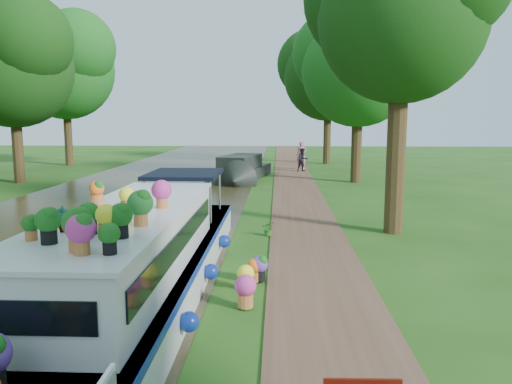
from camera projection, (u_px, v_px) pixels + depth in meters
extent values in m
plane|color=#1F4C13|center=(265.00, 259.00, 12.30)|extent=(100.00, 100.00, 0.00)
cube|color=#2D2713|center=(27.00, 255.00, 12.56)|extent=(10.00, 100.00, 0.02)
cube|color=brown|center=(314.00, 259.00, 12.24)|extent=(2.20, 100.00, 0.03)
cube|color=silver|center=(144.00, 277.00, 9.59)|extent=(2.20, 12.00, 0.75)
cube|color=navy|center=(144.00, 262.00, 9.54)|extent=(2.24, 12.04, 0.12)
cube|color=silver|center=(130.00, 242.00, 8.67)|extent=(1.80, 7.00, 1.05)
cube|color=silver|center=(129.00, 211.00, 8.59)|extent=(1.90, 7.10, 0.06)
cube|color=black|center=(182.00, 239.00, 8.62)|extent=(0.03, 6.40, 0.38)
cube|color=black|center=(79.00, 237.00, 8.70)|extent=(0.03, 6.40, 0.38)
cube|color=black|center=(184.00, 174.00, 13.62)|extent=(1.90, 2.40, 0.10)
imported|color=#154F17|center=(61.00, 219.00, 6.82)|extent=(0.20, 0.15, 0.36)
imported|color=#154F17|center=(142.00, 205.00, 8.00)|extent=(0.27, 0.27, 0.34)
cylinder|color=#322310|center=(396.00, 158.00, 14.76)|extent=(0.56, 0.56, 4.55)
sphere|color=black|center=(402.00, 19.00, 14.18)|extent=(4.80, 4.80, 4.80)
sphere|color=black|center=(367.00, 0.00, 14.94)|extent=(3.84, 3.84, 3.84)
cylinder|color=#322310|center=(356.00, 147.00, 26.64)|extent=(0.56, 0.56, 3.85)
sphere|color=#154F17|center=(359.00, 69.00, 26.05)|extent=(6.00, 6.00, 6.00)
sphere|color=#154F17|center=(386.00, 43.00, 24.93)|extent=(4.50, 4.50, 4.50)
sphere|color=#154F17|center=(337.00, 54.00, 27.00)|extent=(4.80, 4.80, 4.80)
cylinder|color=#322310|center=(327.00, 136.00, 37.51)|extent=(0.56, 0.56, 4.20)
sphere|color=black|center=(328.00, 76.00, 36.86)|extent=(6.60, 6.60, 6.60)
sphere|color=black|center=(349.00, 56.00, 35.63)|extent=(4.95, 4.95, 4.95)
sphere|color=black|center=(312.00, 64.00, 37.90)|extent=(5.28, 5.28, 5.28)
cylinder|color=#322310|center=(18.00, 147.00, 26.43)|extent=(0.56, 0.56, 3.85)
sphere|color=black|center=(12.00, 68.00, 25.83)|extent=(6.20, 6.20, 6.20)
sphere|color=black|center=(25.00, 40.00, 24.68)|extent=(4.65, 4.65, 4.65)
sphere|color=black|center=(2.00, 52.00, 26.82)|extent=(4.96, 4.96, 4.96)
cylinder|color=#322310|center=(68.00, 135.00, 36.34)|extent=(0.56, 0.56, 4.38)
sphere|color=#154F17|center=(65.00, 70.00, 35.66)|extent=(7.00, 7.00, 7.00)
sphere|color=#154F17|center=(77.00, 48.00, 34.36)|extent=(5.25, 5.25, 5.25)
sphere|color=#154F17|center=(55.00, 57.00, 36.77)|extent=(5.60, 5.60, 5.60)
cube|color=black|center=(241.00, 173.00, 28.41)|extent=(3.34, 6.60, 0.63)
cube|color=black|center=(240.00, 162.00, 27.79)|extent=(2.35, 3.94, 0.74)
imported|color=pink|center=(301.00, 155.00, 33.31)|extent=(0.80, 0.65, 1.88)
imported|color=black|center=(303.00, 160.00, 32.09)|extent=(0.89, 0.81, 1.49)
imported|color=#2A6C20|center=(269.00, 228.00, 14.65)|extent=(0.43, 0.39, 0.45)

